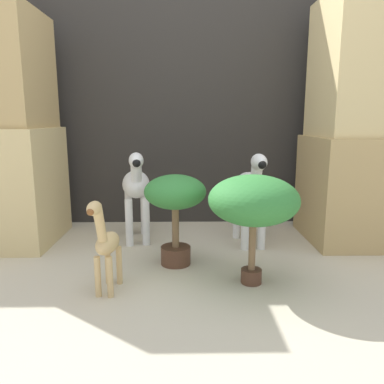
# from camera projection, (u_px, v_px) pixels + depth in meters

# --- Properties ---
(ground_plane) EXTENTS (14.00, 14.00, 0.00)m
(ground_plane) POSITION_uv_depth(u_px,v_px,m) (181.00, 300.00, 1.80)
(ground_plane) COLOR beige
(wall_back) EXTENTS (6.40, 0.08, 2.20)m
(wall_back) POSITION_uv_depth(u_px,v_px,m) (183.00, 89.00, 3.01)
(wall_back) COLOR #2D2B28
(wall_back) RESTS_ON ground_plane
(rock_pillar_left) EXTENTS (0.59, 0.68, 1.56)m
(rock_pillar_left) POSITION_uv_depth(u_px,v_px,m) (7.00, 137.00, 2.54)
(rock_pillar_left) COLOR #DBC184
(rock_pillar_left) RESTS_ON ground_plane
(rock_pillar_right) EXTENTS (0.59, 0.68, 1.66)m
(rock_pillar_right) POSITION_uv_depth(u_px,v_px,m) (355.00, 130.00, 2.57)
(rock_pillar_right) COLOR tan
(rock_pillar_right) RESTS_ON ground_plane
(zebra_right) EXTENTS (0.22, 0.49, 0.65)m
(zebra_right) POSITION_uv_depth(u_px,v_px,m) (251.00, 190.00, 2.53)
(zebra_right) COLOR white
(zebra_right) RESTS_ON ground_plane
(zebra_left) EXTENTS (0.25, 0.49, 0.65)m
(zebra_left) POSITION_uv_depth(u_px,v_px,m) (136.00, 188.00, 2.62)
(zebra_left) COLOR white
(zebra_left) RESTS_ON ground_plane
(giraffe_figurine) EXTENTS (0.13, 0.34, 0.50)m
(giraffe_figurine) POSITION_uv_depth(u_px,v_px,m) (106.00, 243.00, 1.84)
(giraffe_figurine) COLOR tan
(giraffe_figurine) RESTS_ON ground_plane
(potted_palm_front) EXTENTS (0.47, 0.47, 0.58)m
(potted_palm_front) POSITION_uv_depth(u_px,v_px,m) (254.00, 202.00, 1.91)
(potted_palm_front) COLOR #513323
(potted_palm_front) RESTS_ON ground_plane
(potted_palm_back) EXTENTS (0.36, 0.36, 0.54)m
(potted_palm_back) POSITION_uv_depth(u_px,v_px,m) (175.00, 200.00, 2.18)
(potted_palm_back) COLOR #513323
(potted_palm_back) RESTS_ON ground_plane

